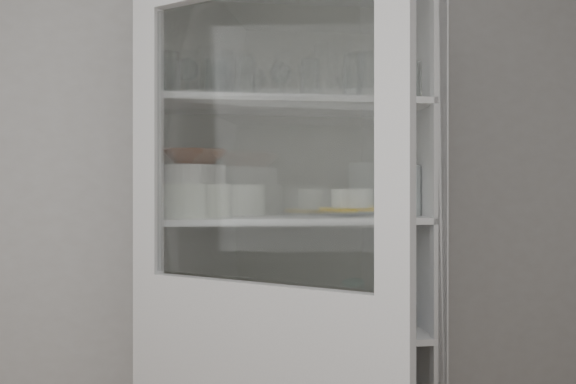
# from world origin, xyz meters

# --- Properties ---
(wall_back) EXTENTS (3.60, 0.02, 2.60)m
(wall_back) POSITION_xyz_m (0.00, 1.50, 1.30)
(wall_back) COLOR #A19F9C
(wall_back) RESTS_ON ground
(pantry_cabinet) EXTENTS (1.00, 0.45, 2.10)m
(pantry_cabinet) POSITION_xyz_m (0.20, 1.34, 0.94)
(pantry_cabinet) COLOR silver
(pantry_cabinet) RESTS_ON floor
(cupboard_door) EXTENTS (0.71, 0.61, 2.00)m
(cupboard_door) POSITION_xyz_m (0.04, 0.76, 0.87)
(cupboard_door) COLOR silver
(cupboard_door) RESTS_ON floor
(tumbler_0) EXTENTS (0.09, 0.09, 0.13)m
(tumbler_0) POSITION_xyz_m (-0.21, 1.11, 1.73)
(tumbler_0) COLOR silver
(tumbler_0) RESTS_ON shelf_glass
(tumbler_1) EXTENTS (0.08, 0.08, 0.14)m
(tumbler_1) POSITION_xyz_m (0.04, 1.17, 1.73)
(tumbler_1) COLOR silver
(tumbler_1) RESTS_ON shelf_glass
(tumbler_2) EXTENTS (0.09, 0.09, 0.14)m
(tumbler_2) POSITION_xyz_m (-0.03, 1.12, 1.73)
(tumbler_2) COLOR silver
(tumbler_2) RESTS_ON shelf_glass
(tumbler_3) EXTENTS (0.07, 0.07, 0.13)m
(tumbler_3) POSITION_xyz_m (0.25, 1.14, 1.72)
(tumbler_3) COLOR silver
(tumbler_3) RESTS_ON shelf_glass
(tumbler_4) EXTENTS (0.10, 0.10, 0.15)m
(tumbler_4) POSITION_xyz_m (0.41, 1.15, 1.74)
(tumbler_4) COLOR silver
(tumbler_4) RESTS_ON shelf_glass
(tumbler_5) EXTENTS (0.09, 0.09, 0.15)m
(tumbler_5) POSITION_xyz_m (0.45, 1.12, 1.74)
(tumbler_5) COLOR silver
(tumbler_5) RESTS_ON shelf_glass
(tumbler_6) EXTENTS (0.08, 0.08, 0.13)m
(tumbler_6) POSITION_xyz_m (0.61, 1.13, 1.73)
(tumbler_6) COLOR silver
(tumbler_6) RESTS_ON shelf_glass
(tumbler_7) EXTENTS (0.08, 0.08, 0.14)m
(tumbler_7) POSITION_xyz_m (-0.21, 1.27, 1.73)
(tumbler_7) COLOR silver
(tumbler_7) RESTS_ON shelf_glass
(tumbler_8) EXTENTS (0.09, 0.09, 0.15)m
(tumbler_8) POSITION_xyz_m (-0.05, 1.29, 1.74)
(tumbler_8) COLOR silver
(tumbler_8) RESTS_ON shelf_glass
(tumbler_9) EXTENTS (0.10, 0.10, 0.15)m
(tumbler_9) POSITION_xyz_m (-0.02, 1.30, 1.74)
(tumbler_9) COLOR silver
(tumbler_9) RESTS_ON shelf_glass
(goblet_0) EXTENTS (0.08, 0.08, 0.19)m
(goblet_0) POSITION_xyz_m (-0.16, 1.39, 1.76)
(goblet_0) COLOR silver
(goblet_0) RESTS_ON shelf_glass
(goblet_1) EXTENTS (0.07, 0.07, 0.15)m
(goblet_1) POSITION_xyz_m (0.10, 1.38, 1.74)
(goblet_1) COLOR silver
(goblet_1) RESTS_ON shelf_glass
(goblet_2) EXTENTS (0.08, 0.08, 0.18)m
(goblet_2) POSITION_xyz_m (0.18, 1.36, 1.75)
(goblet_2) COLOR silver
(goblet_2) RESTS_ON shelf_glass
(goblet_3) EXTENTS (0.07, 0.07, 0.16)m
(goblet_3) POSITION_xyz_m (0.43, 1.40, 1.74)
(goblet_3) COLOR silver
(goblet_3) RESTS_ON shelf_glass
(plate_stack_front) EXTENTS (0.25, 0.25, 0.11)m
(plate_stack_front) POSITION_xyz_m (-0.13, 1.22, 1.32)
(plate_stack_front) COLOR white
(plate_stack_front) RESTS_ON shelf_plates
(plate_stack_back) EXTENTS (0.21, 0.21, 0.11)m
(plate_stack_back) POSITION_xyz_m (0.03, 1.39, 1.32)
(plate_stack_back) COLOR white
(plate_stack_back) RESTS_ON shelf_plates
(cream_bowl) EXTENTS (0.23, 0.23, 0.06)m
(cream_bowl) POSITION_xyz_m (-0.13, 1.22, 1.40)
(cream_bowl) COLOR silver
(cream_bowl) RESTS_ON plate_stack_front
(terracotta_bowl) EXTENTS (0.23, 0.23, 0.05)m
(terracotta_bowl) POSITION_xyz_m (-0.13, 1.22, 1.46)
(terracotta_bowl) COLOR brown
(terracotta_bowl) RESTS_ON cream_bowl
(glass_platter) EXTENTS (0.36, 0.36, 0.02)m
(glass_platter) POSITION_xyz_m (0.43, 1.26, 1.27)
(glass_platter) COLOR silver
(glass_platter) RESTS_ON shelf_plates
(yellow_trivet) EXTENTS (0.22, 0.22, 0.01)m
(yellow_trivet) POSITION_xyz_m (0.43, 1.26, 1.29)
(yellow_trivet) COLOR #FFB013
(yellow_trivet) RESTS_ON glass_platter
(white_ramekin) EXTENTS (0.18, 0.18, 0.07)m
(white_ramekin) POSITION_xyz_m (0.43, 1.26, 1.32)
(white_ramekin) COLOR white
(white_ramekin) RESTS_ON yellow_trivet
(grey_bowl_stack) EXTENTS (0.14, 0.14, 0.18)m
(grey_bowl_stack) POSITION_xyz_m (0.61, 1.25, 1.35)
(grey_bowl_stack) COLOR #AFB6B5
(grey_bowl_stack) RESTS_ON shelf_plates
(mug_blue) EXTENTS (0.15, 0.15, 0.10)m
(mug_blue) POSITION_xyz_m (0.46, 1.20, 0.91)
(mug_blue) COLOR navy
(mug_blue) RESTS_ON shelf_mugs
(mug_teal) EXTENTS (0.13, 0.13, 0.10)m
(mug_teal) POSITION_xyz_m (0.50, 1.32, 0.91)
(mug_teal) COLOR #1A8777
(mug_teal) RESTS_ON shelf_mugs
(mug_white) EXTENTS (0.14, 0.14, 0.10)m
(mug_white) POSITION_xyz_m (0.39, 1.16, 0.91)
(mug_white) COLOR white
(mug_white) RESTS_ON shelf_mugs
(teal_jar) EXTENTS (0.09, 0.09, 0.11)m
(teal_jar) POSITION_xyz_m (0.25, 1.29, 0.92)
(teal_jar) COLOR #1A8777
(teal_jar) RESTS_ON shelf_mugs
(measuring_cups) EXTENTS (0.11, 0.11, 0.04)m
(measuring_cups) POSITION_xyz_m (0.16, 1.20, 0.88)
(measuring_cups) COLOR #ACACAC
(measuring_cups) RESTS_ON shelf_mugs
(white_canister) EXTENTS (0.13, 0.13, 0.13)m
(white_canister) POSITION_xyz_m (-0.21, 1.32, 0.93)
(white_canister) COLOR white
(white_canister) RESTS_ON shelf_mugs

